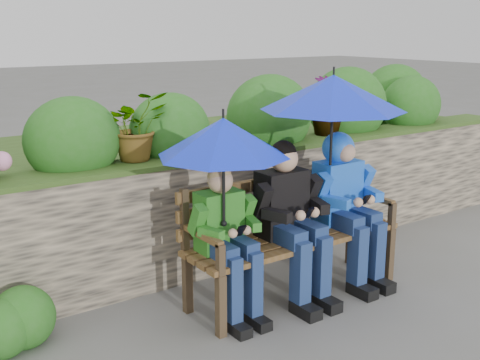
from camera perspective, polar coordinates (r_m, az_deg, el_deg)
ground at (r=4.75m, az=0.71°, el=-11.43°), size 60.00×60.00×0.00m
garden_backdrop at (r=5.82m, az=-8.85°, el=-0.19°), size 8.00×2.85×1.78m
park_bench at (r=4.73m, az=4.63°, el=-4.50°), size 1.80×0.53×0.95m
boy_left at (r=4.28m, az=-1.26°, el=-5.13°), size 0.49×0.56×1.13m
boy_middle at (r=4.58m, az=4.83°, el=-3.25°), size 0.57×0.66×1.24m
boy_right at (r=4.96m, az=9.99°, el=-1.46°), size 0.57×0.69×1.24m
umbrella_left at (r=4.06m, az=-1.59°, el=4.05°), size 0.92×0.92×0.83m
umbrella_right at (r=4.72m, az=8.81°, el=8.16°), size 1.13×1.13×1.04m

